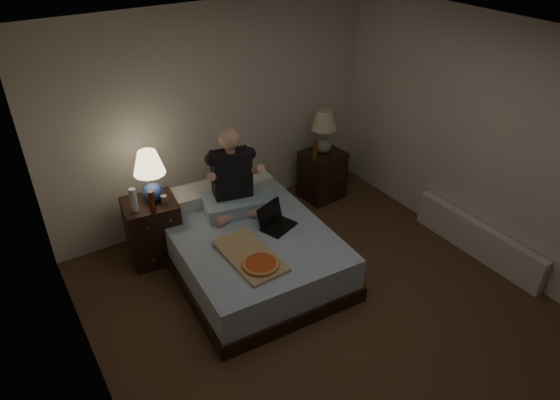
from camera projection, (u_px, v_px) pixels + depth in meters
floor at (332, 319)px, 4.69m from camera, size 4.00×4.50×0.00m
ceiling at (352, 53)px, 3.37m from camera, size 4.00×4.50×0.00m
wall_back at (216, 117)px, 5.64m from camera, size 4.00×0.00×2.50m
wall_left at (89, 302)px, 3.12m from camera, size 0.00×4.50×2.50m
wall_right at (498, 149)px, 4.95m from camera, size 0.00×4.50×2.50m
bed at (249, 249)px, 5.20m from camera, size 1.59×2.05×0.49m
nightstand_left at (153, 230)px, 5.32m from camera, size 0.59×0.55×0.70m
nightstand_right at (322, 175)px, 6.41m from camera, size 0.52×0.48×0.64m
lamp_left at (150, 177)px, 5.02m from camera, size 0.41×0.41×0.56m
lamp_right at (324, 132)px, 6.10m from camera, size 0.36×0.36×0.56m
water_bottle at (134, 200)px, 4.94m from camera, size 0.07×0.07×0.25m
soda_can at (164, 200)px, 5.08m from camera, size 0.07×0.07×0.10m
beer_bottle_left at (152, 201)px, 4.93m from camera, size 0.06×0.06×0.23m
beer_bottle_right at (315, 150)px, 6.03m from camera, size 0.06×0.06×0.23m
person at (233, 172)px, 5.15m from camera, size 0.76×0.65×0.93m
laptop at (279, 218)px, 5.05m from camera, size 0.42×0.38×0.24m
pizza_box at (261, 265)px, 4.54m from camera, size 0.43×0.78×0.08m
radiator at (476, 239)px, 5.43m from camera, size 0.10×1.60×0.40m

